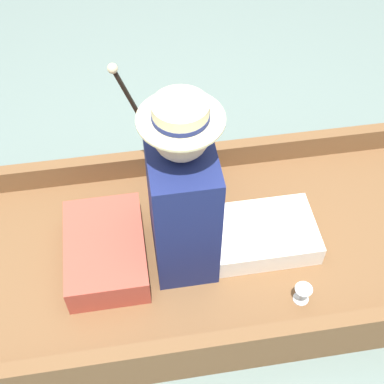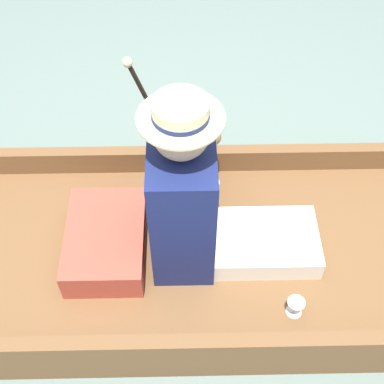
{
  "view_description": "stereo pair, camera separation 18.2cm",
  "coord_description": "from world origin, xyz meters",
  "views": [
    {
      "loc": [
        1.33,
        -0.23,
        2.2
      ],
      "look_at": [
        0.01,
        -0.02,
        0.57
      ],
      "focal_mm": 50.0,
      "sensor_mm": 36.0,
      "label": 1
    },
    {
      "loc": [
        1.34,
        -0.05,
        2.2
      ],
      "look_at": [
        0.01,
        -0.02,
        0.57
      ],
      "focal_mm": 50.0,
      "sensor_mm": 36.0,
      "label": 2
    }
  ],
  "objects": [
    {
      "name": "seat_cushion",
      "position": [
        -0.0,
        -0.4,
        0.23
      ],
      "size": [
        0.49,
        0.34,
        0.15
      ],
      "color": "#B24738",
      "rests_on": "punt_boat"
    },
    {
      "name": "seated_person",
      "position": [
        0.01,
        0.01,
        0.49
      ],
      "size": [
        0.36,
        0.75,
        0.88
      ],
      "rotation": [
        0.0,
        0.0,
        0.17
      ],
      "color": "white",
      "rests_on": "punt_boat"
    },
    {
      "name": "ground_plane",
      "position": [
        0.0,
        0.0,
        0.0
      ],
      "size": [
        16.0,
        16.0,
        0.0
      ],
      "primitive_type": "plane",
      "color": "slate"
    },
    {
      "name": "punt_boat",
      "position": [
        0.0,
        0.0,
        0.09
      ],
      "size": [
        1.06,
        2.43,
        0.29
      ],
      "color": "brown",
      "rests_on": "ground_plane"
    },
    {
      "name": "wine_glass",
      "position": [
        0.32,
        0.4,
        0.22
      ],
      "size": [
        0.07,
        0.07,
        0.09
      ],
      "color": "silver",
      "rests_on": "punt_boat"
    },
    {
      "name": "walking_cane",
      "position": [
        -0.43,
        -0.18,
        0.59
      ],
      "size": [
        0.04,
        0.27,
        0.74
      ],
      "color": "black",
      "rests_on": "punt_boat"
    },
    {
      "name": "teddy_bear",
      "position": [
        -0.38,
        0.02,
        0.36
      ],
      "size": [
        0.31,
        0.18,
        0.44
      ],
      "color": "#846042",
      "rests_on": "punt_boat"
    }
  ]
}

